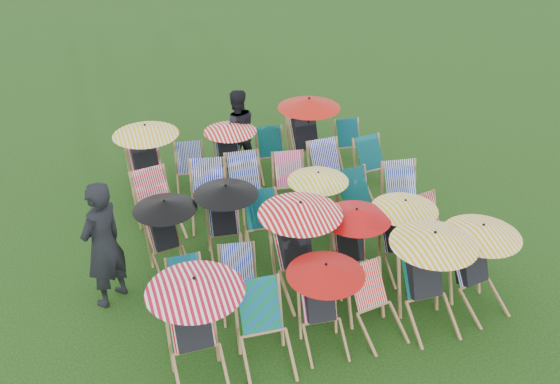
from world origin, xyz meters
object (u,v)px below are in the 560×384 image
object	(u,v)px
deckchair_0	(196,328)
deckchair_5	(479,265)
person_left	(103,245)
person_rear	(237,131)
deckchair_29	(351,145)

from	to	relation	value
deckchair_0	deckchair_5	world-z (taller)	deckchair_0
deckchair_0	person_left	xyz separation A→B (m)	(-0.90, 1.81, 0.23)
deckchair_5	person_rear	xyz separation A→B (m)	(-2.10, 5.06, 0.16)
deckchair_29	person_rear	world-z (taller)	person_rear
person_left	person_rear	world-z (taller)	person_left
person_left	deckchair_5	bearing A→B (deg)	118.38
deckchair_5	person_left	distance (m)	5.24
deckchair_29	person_left	bearing A→B (deg)	-144.12
person_left	deckchair_0	bearing A→B (deg)	74.64
deckchair_0	person_left	bearing A→B (deg)	116.95
deckchair_0	deckchair_29	distance (m)	6.17
deckchair_29	person_rear	xyz separation A→B (m)	(-2.22, 0.53, 0.42)
person_rear	person_left	bearing A→B (deg)	51.26
person_rear	deckchair_0	bearing A→B (deg)	71.26
deckchair_5	person_rear	bearing A→B (deg)	102.52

